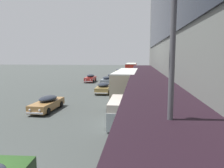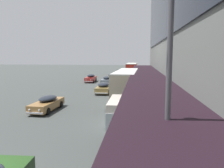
# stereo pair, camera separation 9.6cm
# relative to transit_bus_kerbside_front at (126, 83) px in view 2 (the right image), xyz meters

# --- Properties ---
(transit_bus_kerbside_front) EXTENTS (3.02, 11.32, 3.44)m
(transit_bus_kerbside_front) POSITION_rel_transit_bus_kerbside_front_xyz_m (0.00, 0.00, 0.00)
(transit_bus_kerbside_front) COLOR tan
(transit_bus_kerbside_front) RESTS_ON ground
(transit_bus_kerbside_rear) EXTENTS (2.79, 9.46, 3.42)m
(transit_bus_kerbside_rear) POSITION_rel_transit_bus_kerbside_front_xyz_m (-0.17, 28.00, -0.01)
(transit_bus_kerbside_rear) COLOR #B2271E
(transit_bus_kerbside_rear) RESTS_ON ground
(sedan_second_near) EXTENTS (1.81, 4.37, 1.54)m
(sedan_second_near) POSITION_rel_transit_bus_kerbside_front_xyz_m (-4.10, 18.19, -1.19)
(sedan_second_near) COLOR gray
(sedan_second_near) RESTS_ON ground
(sedan_trailing_near) EXTENTS (2.01, 4.82, 1.49)m
(sedan_trailing_near) POSITION_rel_transit_bus_kerbside_front_xyz_m (-3.96, 36.61, -1.22)
(sedan_trailing_near) COLOR olive
(sedan_trailing_near) RESTS_ON ground
(sedan_second_mid) EXTENTS (2.04, 4.70, 1.58)m
(sedan_second_mid) POSITION_rel_transit_bus_kerbside_front_xyz_m (-4.13, 12.51, -1.18)
(sedan_second_mid) COLOR gray
(sedan_second_mid) RESTS_ON ground
(sedan_lead_mid) EXTENTS (1.95, 4.99, 1.41)m
(sedan_lead_mid) POSITION_rel_transit_bus_kerbside_front_xyz_m (-7.24, -6.95, -1.26)
(sedan_lead_mid) COLOR #9D6F3C
(sedan_lead_mid) RESTS_ON ground
(sedan_trailing_mid) EXTENTS (1.98, 4.74, 1.53)m
(sedan_trailing_mid) POSITION_rel_transit_bus_kerbside_front_xyz_m (-3.39, 3.48, -1.21)
(sedan_trailing_mid) COLOR olive
(sedan_trailing_mid) RESTS_ON ground
(sedan_oncoming_front) EXTENTS (1.93, 4.93, 1.58)m
(sedan_oncoming_front) POSITION_rel_transit_bus_kerbside_front_xyz_m (-8.06, 16.40, -1.19)
(sedan_oncoming_front) COLOR #A52823
(sedan_oncoming_front) RESTS_ON ground
(vw_van) EXTENTS (1.94, 4.57, 1.96)m
(vw_van) POSITION_rel_transit_bus_kerbside_front_xyz_m (0.13, -10.38, -0.87)
(vw_van) COLOR #ADBAC0
(vw_van) RESTS_ON ground
(pedestrian_at_kerb) EXTENTS (0.44, 0.50, 1.86)m
(pedestrian_at_kerb) POSITION_rel_transit_bus_kerbside_front_xyz_m (2.58, -10.74, -0.78)
(pedestrian_at_kerb) COLOR #29231F
(pedestrian_at_kerb) RESTS_ON sidewalk_kerb
(street_lamp) EXTENTS (1.50, 0.28, 7.42)m
(street_lamp) POSITION_rel_transit_bus_kerbside_front_xyz_m (2.07, -20.48, 2.47)
(street_lamp) COLOR #4C4C51
(street_lamp) RESTS_ON sidewalk_kerb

